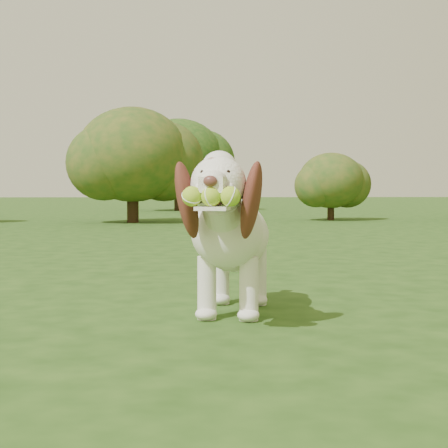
{
  "coord_description": "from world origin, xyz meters",
  "views": [
    {
      "loc": [
        -0.37,
        -3.17,
        0.57
      ],
      "look_at": [
        -0.21,
        -0.36,
        0.42
      ],
      "focal_mm": 55.0,
      "sensor_mm": 36.0,
      "label": 1
    }
  ],
  "objects": [
    {
      "name": "shrub_b",
      "position": [
        -1.23,
        8.17,
        1.11
      ],
      "size": [
        1.83,
        1.83,
        1.89
      ],
      "color": "#382314",
      "rests_on": "ground"
    },
    {
      "name": "shrub_c",
      "position": [
        2.2,
        8.78,
        0.7
      ],
      "size": [
        1.15,
        1.15,
        1.19
      ],
      "color": "#382314",
      "rests_on": "ground"
    },
    {
      "name": "dog",
      "position": [
        -0.17,
        -0.14,
        0.38
      ],
      "size": [
        0.51,
        1.09,
        0.71
      ],
      "rotation": [
        0.0,
        0.0,
        -0.21
      ],
      "color": "white",
      "rests_on": "ground"
    },
    {
      "name": "shrub_i",
      "position": [
        -0.53,
        14.17,
        1.36
      ],
      "size": [
        2.23,
        2.23,
        2.31
      ],
      "color": "#382314",
      "rests_on": "ground"
    },
    {
      "name": "ground",
      "position": [
        0.0,
        0.0,
        0.0
      ],
      "size": [
        80.0,
        80.0,
        0.0
      ],
      "primitive_type": "plane",
      "color": "#1F3F12",
      "rests_on": "ground"
    }
  ]
}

